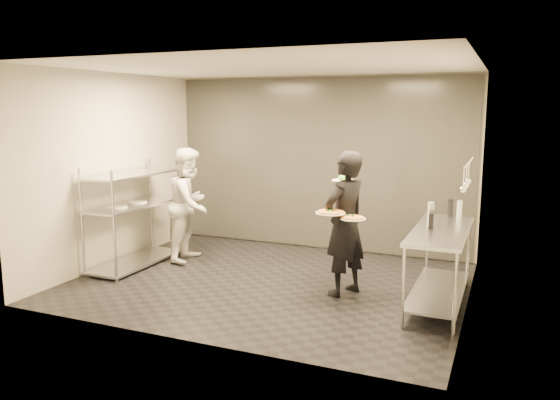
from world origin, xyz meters
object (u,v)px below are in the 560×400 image
at_px(salad_plate, 344,179).
at_px(bottle_green, 431,213).
at_px(bottle_dark, 450,208).
at_px(waiter, 345,224).
at_px(pos_monitor, 431,220).
at_px(chef, 190,204).
at_px(pizza_plate_near, 330,212).
at_px(pass_rack, 134,214).
at_px(prep_counter, 440,254).
at_px(pizza_plate_far, 353,218).
at_px(bottle_clear, 459,209).

height_order(salad_plate, bottle_green, salad_plate).
bearing_deg(salad_plate, bottle_dark, 23.91).
xyz_separation_m(waiter, pos_monitor, (1.01, 0.08, 0.12)).
relative_size(chef, pos_monitor, 6.71).
xyz_separation_m(chef, bottle_green, (3.58, -0.37, 0.20)).
bearing_deg(pizza_plate_near, pass_rack, 174.63).
bearing_deg(pass_rack, prep_counter, 0.03).
height_order(prep_counter, pos_monitor, pos_monitor).
bearing_deg(bottle_green, pos_monitor, -79.54).
xyz_separation_m(pass_rack, chef, (0.60, 0.57, 0.09)).
distance_m(pizza_plate_far, bottle_dark, 1.46).
height_order(pass_rack, prep_counter, pass_rack).
bearing_deg(bottle_dark, pos_monitor, -100.18).
height_order(pass_rack, pizza_plate_near, pass_rack).
relative_size(chef, bottle_dark, 7.59).
height_order(waiter, pos_monitor, waiter).
relative_size(pass_rack, pizza_plate_near, 4.50).
bearing_deg(pizza_plate_far, bottle_green, 29.68).
height_order(bottle_clear, bottle_dark, bottle_dark).
bearing_deg(prep_counter, pos_monitor, 161.62).
bearing_deg(pos_monitor, pizza_plate_far, -165.92).
distance_m(bottle_green, bottle_dark, 0.62).
bearing_deg(pos_monitor, bottle_clear, 66.19).
xyz_separation_m(pass_rack, bottle_dark, (4.35, 0.80, 0.26)).
distance_m(pos_monitor, bottle_dark, 0.77).
bearing_deg(waiter, bottle_dark, 151.23).
bearing_deg(bottle_dark, bottle_clear, 0.00).
bearing_deg(bottle_dark, pizza_plate_far, -132.83).
bearing_deg(bottle_clear, chef, -176.56).
distance_m(waiter, bottle_dark, 1.43).
xyz_separation_m(pass_rack, pizza_plate_near, (3.09, -0.29, 0.31)).
bearing_deg(pass_rack, salad_plate, 4.53).
xyz_separation_m(pos_monitor, bottle_clear, (0.25, 0.76, 0.02)).
distance_m(pass_rack, waiter, 3.20).
height_order(pos_monitor, bottle_dark, bottle_dark).
xyz_separation_m(pizza_plate_far, salad_plate, (-0.27, 0.51, 0.38)).
bearing_deg(pass_rack, chef, 43.58).
height_order(chef, pizza_plate_far, chef).
height_order(pass_rack, pizza_plate_far, pass_rack).
xyz_separation_m(pizza_plate_far, bottle_dark, (0.99, 1.07, 0.01)).
distance_m(pizza_plate_far, pos_monitor, 0.91).
height_order(prep_counter, bottle_clear, bottle_clear).
xyz_separation_m(waiter, bottle_green, (0.98, 0.24, 0.16)).
bearing_deg(bottle_green, pass_rack, -177.21).
xyz_separation_m(waiter, chef, (-2.60, 0.61, -0.04)).
height_order(pos_monitor, bottle_clear, bottle_clear).
xyz_separation_m(prep_counter, pos_monitor, (-0.12, 0.04, 0.39)).
bearing_deg(pass_rack, waiter, -0.73).
height_order(pizza_plate_near, salad_plate, salad_plate).
relative_size(pizza_plate_far, bottle_clear, 1.43).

